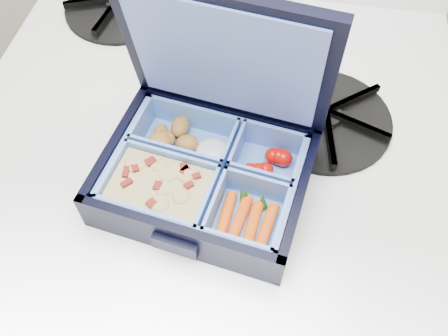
% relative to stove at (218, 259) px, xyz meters
% --- Properties ---
extents(stove, '(0.67, 0.67, 1.01)m').
position_rel_stove_xyz_m(stove, '(0.00, 0.00, 0.00)').
color(stove, white).
rests_on(stove, floor).
extents(bento_box, '(0.26, 0.22, 0.06)m').
position_rel_stove_xyz_m(bento_box, '(0.01, -0.13, 0.53)').
color(bento_box, black).
rests_on(bento_box, stove).
extents(burner_grate, '(0.24, 0.24, 0.03)m').
position_rel_stove_xyz_m(burner_grate, '(0.15, 0.01, 0.52)').
color(burner_grate, black).
rests_on(burner_grate, stove).
extents(burner_grate_rear, '(0.24, 0.24, 0.02)m').
position_rel_stove_xyz_m(burner_grate_rear, '(-0.19, 0.19, 0.51)').
color(burner_grate_rear, black).
rests_on(burner_grate_rear, stove).
extents(fork, '(0.12, 0.16, 0.01)m').
position_rel_stove_xyz_m(fork, '(0.03, 0.01, 0.51)').
color(fork, silver).
rests_on(fork, stove).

